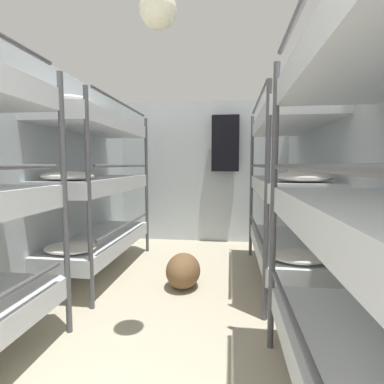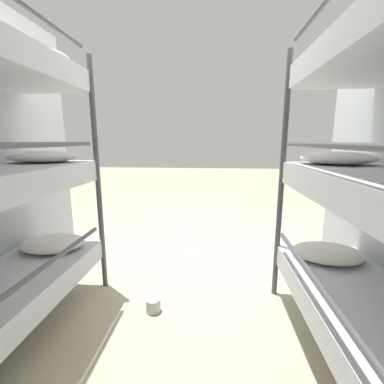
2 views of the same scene
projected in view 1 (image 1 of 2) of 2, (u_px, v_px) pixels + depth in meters
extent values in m
cube|color=silver|center=(9.00, 180.00, 2.59)|extent=(0.06, 5.46, 2.35)
cube|color=silver|center=(360.00, 182.00, 2.22)|extent=(0.06, 5.46, 2.35)
cube|color=silver|center=(203.00, 172.00, 5.07)|extent=(2.92, 0.06, 2.35)
cylinder|color=#4C4C51|center=(65.00, 207.00, 2.25)|extent=(0.04, 0.04, 1.98)
cylinder|color=#4C4C51|center=(273.00, 211.00, 2.06)|extent=(0.04, 0.04, 1.98)
cylinder|color=#4C4C51|center=(303.00, 345.00, 1.19)|extent=(0.03, 1.59, 0.03)
cylinder|color=#4C4C51|center=(310.00, 168.00, 1.13)|extent=(0.03, 1.59, 0.03)
cylinder|color=#4C4C51|center=(89.00, 201.00, 2.63)|extent=(0.04, 0.04, 1.98)
cylinder|color=#4C4C51|center=(147.00, 186.00, 4.44)|extent=(0.04, 0.04, 1.98)
cube|color=silver|center=(101.00, 242.00, 3.63)|extent=(0.63, 1.87, 0.16)
ellipsoid|color=silver|center=(70.00, 248.00, 2.94)|extent=(0.51, 0.40, 0.09)
cylinder|color=#4C4C51|center=(126.00, 225.00, 3.57)|extent=(0.03, 1.59, 0.03)
cube|color=silver|center=(99.00, 184.00, 3.57)|extent=(0.63, 1.87, 0.16)
ellipsoid|color=silver|center=(68.00, 176.00, 2.87)|extent=(0.51, 0.40, 0.09)
cylinder|color=#4C4C51|center=(125.00, 166.00, 3.51)|extent=(0.03, 1.59, 0.03)
cube|color=silver|center=(98.00, 124.00, 3.51)|extent=(0.63, 1.87, 0.16)
ellipsoid|color=silver|center=(65.00, 101.00, 2.81)|extent=(0.51, 0.40, 0.09)
cylinder|color=#4C4C51|center=(123.00, 104.00, 3.45)|extent=(0.03, 1.59, 0.03)
cylinder|color=#4C4C51|center=(267.00, 203.00, 2.44)|extent=(0.04, 0.04, 1.98)
cylinder|color=#4C4C51|center=(251.00, 187.00, 4.25)|extent=(0.04, 0.04, 1.98)
cube|color=silver|center=(285.00, 249.00, 3.36)|extent=(0.63, 1.87, 0.16)
ellipsoid|color=silver|center=(299.00, 256.00, 2.66)|extent=(0.51, 0.40, 0.09)
cylinder|color=#4C4C51|center=(256.00, 228.00, 3.38)|extent=(0.03, 1.59, 0.03)
cube|color=silver|center=(286.00, 186.00, 3.29)|extent=(0.63, 1.87, 0.16)
ellipsoid|color=silver|center=(302.00, 177.00, 2.60)|extent=(0.51, 0.40, 0.09)
cylinder|color=#4C4C51|center=(258.00, 166.00, 3.31)|extent=(0.03, 1.59, 0.03)
cube|color=silver|center=(288.00, 121.00, 3.23)|extent=(0.63, 1.87, 0.16)
ellipsoid|color=silver|center=(304.00, 94.00, 2.53)|extent=(0.51, 0.40, 0.09)
cylinder|color=#4C4C51|center=(259.00, 101.00, 3.25)|extent=(0.03, 1.59, 0.03)
ellipsoid|color=brown|center=(183.00, 271.00, 3.18)|extent=(0.36, 0.46, 0.36)
cube|color=black|center=(225.00, 143.00, 4.83)|extent=(0.44, 0.12, 0.90)
sphere|color=#F4EFCC|center=(158.00, 10.00, 1.90)|extent=(0.24, 0.24, 0.24)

